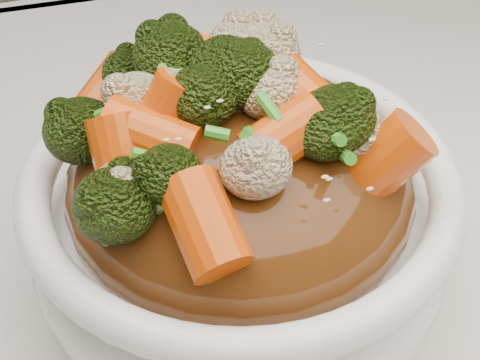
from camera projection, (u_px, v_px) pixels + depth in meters
name	position (u px, v px, depth m)	size (l,w,h in m)	color
tablecloth	(308.00, 301.00, 0.46)	(1.20, 0.80, 0.04)	silver
bowl	(240.00, 226.00, 0.42)	(0.24, 0.24, 0.09)	white
sauce_base	(240.00, 185.00, 0.40)	(0.19, 0.19, 0.10)	#53290E
carrots	(240.00, 79.00, 0.35)	(0.19, 0.19, 0.05)	#DF4C07
broccoli	(240.00, 81.00, 0.35)	(0.19, 0.19, 0.05)	black
cauliflower	(240.00, 85.00, 0.35)	(0.19, 0.19, 0.04)	beige
scallions	(240.00, 78.00, 0.35)	(0.14, 0.14, 0.02)	#3A9121
sesame_seeds	(240.00, 78.00, 0.35)	(0.17, 0.17, 0.01)	beige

